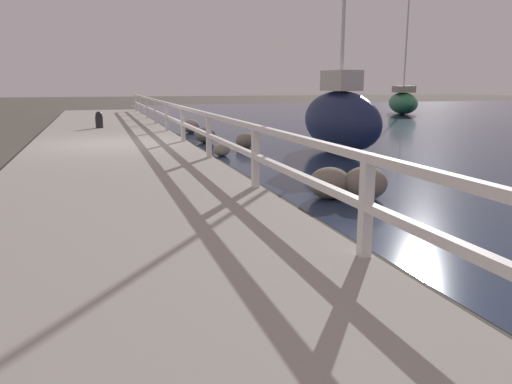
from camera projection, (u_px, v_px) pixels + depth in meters
name	position (u px, v px, depth m)	size (l,w,h in m)	color
ground_plane	(111.00, 152.00, 13.04)	(120.00, 120.00, 0.00)	#4C473D
dock_walkway	(111.00, 148.00, 13.02)	(4.02, 36.00, 0.23)	#9E998E
railing	(183.00, 117.00, 13.42)	(0.10, 32.50, 0.94)	white
boulder_far_strip	(191.00, 126.00, 18.14)	(0.66, 0.59, 0.49)	gray
boulder_upstream	(205.00, 135.00, 15.10)	(0.64, 0.58, 0.48)	#666056
boulder_water_edge	(365.00, 183.00, 7.68)	(0.69, 0.62, 0.52)	slate
boulder_downstream	(246.00, 141.00, 13.83)	(0.57, 0.51, 0.43)	slate
boulder_near_dock	(330.00, 183.00, 7.75)	(0.66, 0.59, 0.49)	slate
boulder_mid_strip	(222.00, 150.00, 12.33)	(0.42, 0.38, 0.32)	gray
mooring_bollard	(99.00, 120.00, 17.54)	(0.26, 0.26, 0.58)	black
sailboat_green	(403.00, 102.00, 29.51)	(2.95, 4.74, 6.52)	#236B42
sailboat_navy	(340.00, 118.00, 12.84)	(1.23, 3.44, 7.30)	#192347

